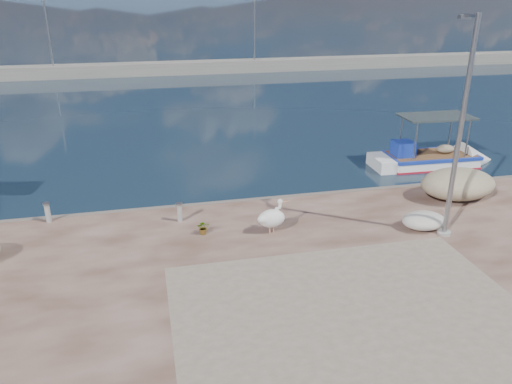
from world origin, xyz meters
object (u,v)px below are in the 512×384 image
at_px(lamp_post, 458,139).
at_px(pelican, 272,218).
at_px(bollard_near, 180,211).
at_px(boat_right, 429,161).

bearing_deg(lamp_post, pelican, 166.36).
height_order(pelican, lamp_post, lamp_post).
xyz_separation_m(pelican, bollard_near, (-2.96, 1.55, -0.16)).
bearing_deg(boat_right, lamp_post, -115.90).
bearing_deg(bollard_near, pelican, -27.61).
distance_m(boat_right, bollard_near, 13.51).
distance_m(pelican, bollard_near, 3.34).
distance_m(pelican, lamp_post, 6.38).
height_order(pelican, bollard_near, pelican).
relative_size(boat_right, pelican, 5.03).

